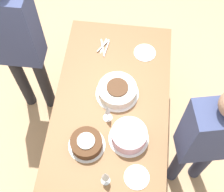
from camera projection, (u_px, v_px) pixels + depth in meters
ground_plane at (112, 135)px, 3.21m from camera, size 12.00×12.00×0.00m
dining_table at (112, 105)px, 2.63m from camera, size 1.59×0.92×0.77m
cake_center_white at (117, 90)px, 2.51m from camera, size 0.35×0.35×0.10m
cake_front_chocolate at (86, 143)px, 2.30m from camera, size 0.28×0.28×0.10m
cake_back_decorated at (129, 136)px, 2.31m from camera, size 0.30×0.30×0.12m
wine_glass_near at (108, 110)px, 2.33m from camera, size 0.07×0.07×0.21m
wine_glass_far at (105, 176)px, 2.09m from camera, size 0.07×0.07×0.20m
dessert_plate_left at (145, 53)px, 2.75m from camera, size 0.19×0.19×0.01m
dessert_plate_right at (137, 177)px, 2.22m from camera, size 0.18×0.18×0.01m
fork_pile at (104, 47)px, 2.77m from camera, size 0.21×0.10×0.01m
person_cutting at (16, 40)px, 2.48m from camera, size 0.22×0.40×1.72m
person_watching at (208, 139)px, 2.20m from camera, size 0.30×0.44×1.54m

